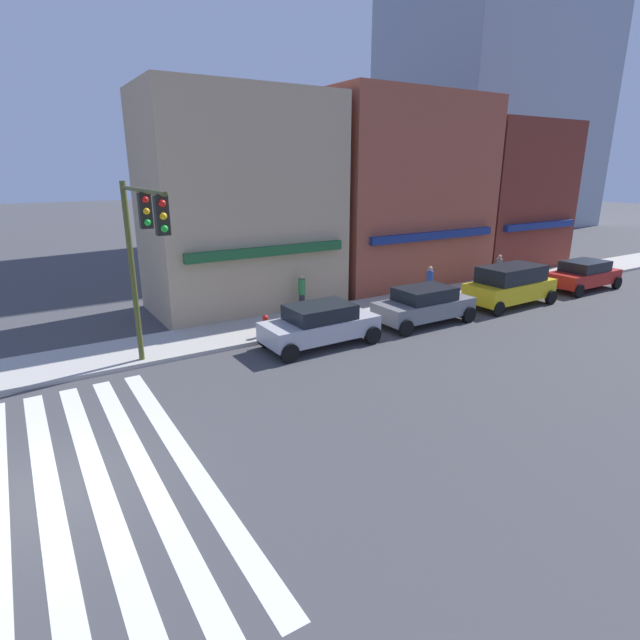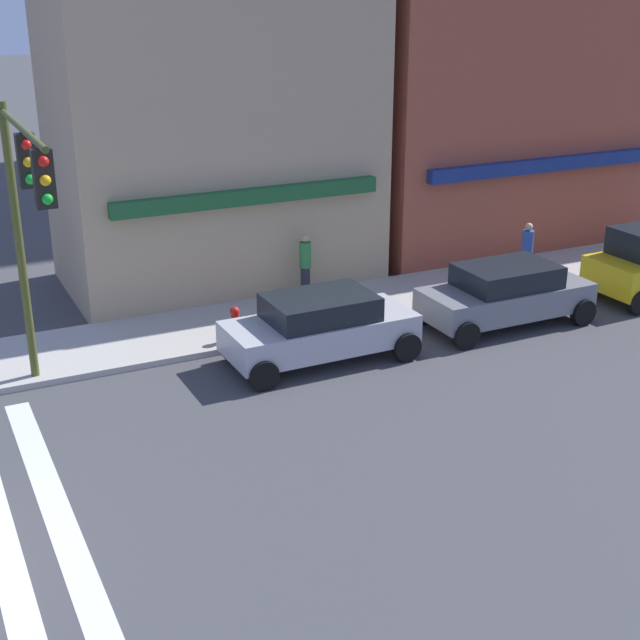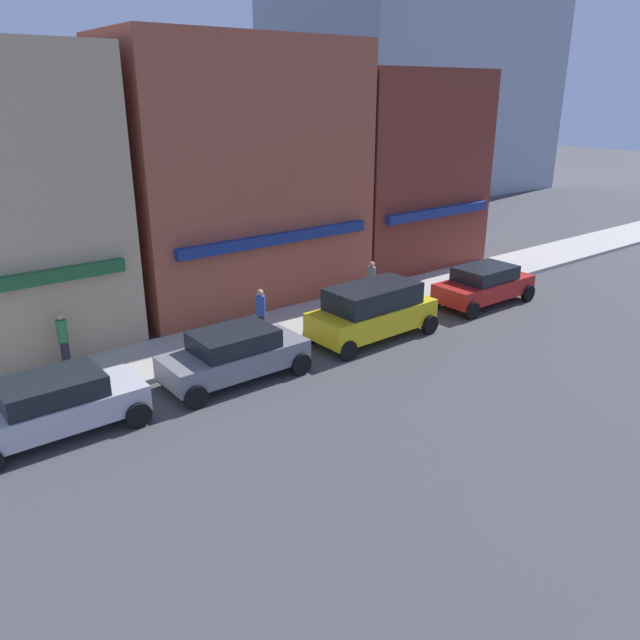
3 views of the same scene
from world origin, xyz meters
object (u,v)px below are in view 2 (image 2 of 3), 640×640
object	(u,v)px
traffic_signal	(26,203)
sedan_grey	(506,293)
pedestrian_green_top	(305,265)
fire_hydrant	(235,322)
sedan_silver	(320,326)
pedestrian_blue_shirt	(527,252)

from	to	relation	value
traffic_signal	sedan_grey	world-z (taller)	traffic_signal
traffic_signal	pedestrian_green_top	bearing A→B (deg)	27.00
sedan_grey	fire_hydrant	world-z (taller)	sedan_grey
traffic_signal	fire_hydrant	size ratio (longest dim) A/B	7.18
traffic_signal	fire_hydrant	world-z (taller)	traffic_signal
sedan_grey	fire_hydrant	size ratio (longest dim) A/B	5.23
pedestrian_green_top	sedan_silver	bearing A→B (deg)	158.14
sedan_silver	traffic_signal	bearing A→B (deg)	-179.95
pedestrian_blue_shirt	fire_hydrant	bearing A→B (deg)	73.41
traffic_signal	sedan_grey	size ratio (longest dim) A/B	1.37
traffic_signal	pedestrian_blue_shirt	bearing A→B (deg)	8.95
pedestrian_green_top	traffic_signal	bearing A→B (deg)	115.42
fire_hydrant	sedan_silver	bearing A→B (deg)	-49.89
pedestrian_blue_shirt	sedan_grey	bearing A→B (deg)	113.39
traffic_signal	sedan_silver	bearing A→B (deg)	0.62
sedan_silver	pedestrian_green_top	bearing A→B (deg)	69.15
sedan_grey	pedestrian_green_top	world-z (taller)	pedestrian_green_top
sedan_silver	pedestrian_blue_shirt	xyz separation A→B (m)	(7.51, 2.08, 0.23)
pedestrian_blue_shirt	fire_hydrant	world-z (taller)	pedestrian_blue_shirt
pedestrian_green_top	pedestrian_blue_shirt	xyz separation A→B (m)	(6.12, -1.68, 0.00)
pedestrian_blue_shirt	fire_hydrant	size ratio (longest dim) A/B	2.10
sedan_silver	sedan_grey	bearing A→B (deg)	-0.58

